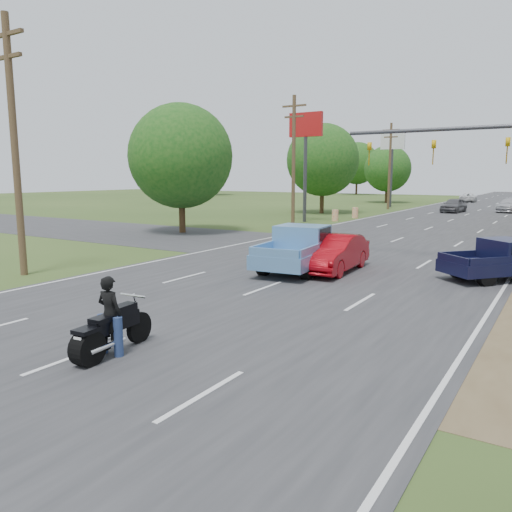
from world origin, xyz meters
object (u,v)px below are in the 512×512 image
Objects in this scene: navy_pickup at (506,259)px; distant_car_silver at (510,205)px; blue_pickup at (302,247)px; distant_car_white at (468,198)px; distant_car_grey at (454,205)px; motorcycle at (108,333)px; rider at (110,318)px; red_convertible at (334,254)px.

navy_pickup is 0.89× the size of distant_car_silver.
blue_pickup is 62.37m from distant_car_white.
blue_pickup reaches higher than distant_car_silver.
navy_pickup is at bearing -69.71° from distant_car_grey.
distant_car_silver is 1.12× the size of distant_car_white.
motorcycle is 1.42× the size of rider.
red_convertible is at bearing -89.23° from distant_car_silver.
rider is 0.37× the size of distant_car_grey.
navy_pickup is at bearing 59.60° from motorcycle.
distant_car_white is at bearing 141.64° from navy_pickup.
distant_car_white is at bearing 88.43° from motorcycle.
rider is 73.85m from distant_car_white.
distant_car_grey is at bearing -92.62° from rider.
distant_car_white is (-7.62, 19.94, -0.11)m from distant_car_silver.
rider is 0.36× the size of navy_pickup.
blue_pickup is 38.51m from distant_car_grey.
motorcycle is 0.41× the size of blue_pickup.
distant_car_grey is (-2.61, 38.18, 0.01)m from red_convertible.
red_convertible is 6.55m from navy_pickup.
rider reaches higher than motorcycle.
navy_pickup is at bearing -120.53° from rider.
distant_car_silver is (3.86, 42.32, -0.17)m from blue_pickup.
distant_car_white is at bearing 115.13° from distant_car_silver.
distant_car_white is (-2.49, 23.77, -0.11)m from distant_car_grey.
distant_car_silver is (5.13, 3.84, 0.00)m from distant_car_grey.
distant_car_silver is at bearing 105.96° from distant_car_white.
red_convertible is 2.72× the size of rider.
blue_pickup is (-1.09, 11.43, 0.10)m from rider.
rider reaches higher than navy_pickup.
blue_pickup reaches higher than rider.
distant_car_silver is at bearing 136.23° from navy_pickup.
blue_pickup is at bearing -91.00° from distant_car_silver.
blue_pickup is at bearing -169.95° from red_convertible.
distant_car_silver is (2.77, 53.75, -0.07)m from rider.
navy_pickup reaches higher than motorcycle.
blue_pickup reaches higher than distant_car_grey.
rider is 15.19m from navy_pickup.
distant_car_silver reaches higher than motorcycle.
motorcycle is 15.26m from navy_pickup.
red_convertible is 1.38m from blue_pickup.
distant_car_white is at bearing 102.53° from distant_car_grey.
blue_pickup is 1.29× the size of distant_car_grey.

